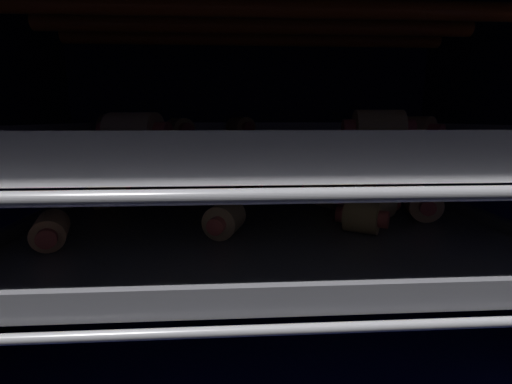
{
  "coord_description": "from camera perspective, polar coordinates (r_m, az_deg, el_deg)",
  "views": [
    {
      "loc": [
        -2.52,
        -34.13,
        21.51
      ],
      "look_at": [
        0.0,
        8.35,
        12.52
      ],
      "focal_mm": 24.53,
      "sensor_mm": 36.0,
      "label": 1
    }
  ],
  "objects": [
    {
      "name": "ground_plane",
      "position": [
        0.41,
        0.75,
        -20.94
      ],
      "size": [
        56.42,
        44.18,
        1.2
      ],
      "primitive_type": "cube",
      "color": "#0C1138"
    },
    {
      "name": "pig_in_blanket_lower_4",
      "position": [
        0.4,
        11.02,
        -0.18
      ],
      "size": [
        4.48,
        5.93,
        2.98
      ],
      "rotation": [
        0.0,
        0.0,
        0.52
      ],
      "color": "tan",
      "rests_on": "baking_tray_lower"
    },
    {
      "name": "pig_in_blanket_upper_5",
      "position": [
        0.46,
        -2.55,
        10.54
      ],
      "size": [
        3.83,
        5.75,
        2.55
      ],
      "rotation": [
        0.0,
        0.0,
        3.54
      ],
      "color": "tan",
      "rests_on": "baking_tray_upper"
    },
    {
      "name": "baking_tray_lower",
      "position": [
        0.36,
        0.8,
        -4.43
      ],
      "size": [
        43.11,
        34.42,
        1.76
      ],
      "color": "#4C4C51",
      "rests_on": "oven_rack_lower"
    },
    {
      "name": "pig_in_blanket_upper_2",
      "position": [
        0.47,
        -22.53,
        9.94
      ],
      "size": [
        4.08,
        4.63,
        2.95
      ],
      "rotation": [
        0.0,
        0.0,
        3.72
      ],
      "color": "tan",
      "rests_on": "baking_tray_upper"
    },
    {
      "name": "pig_in_blanket_upper_3",
      "position": [
        0.3,
        -19.27,
        9.46
      ],
      "size": [
        6.31,
        4.04,
        2.85
      ],
      "rotation": [
        0.0,
        0.0,
        4.38
      ],
      "color": "tan",
      "rests_on": "baking_tray_upper"
    },
    {
      "name": "pig_in_blanket_lower_2",
      "position": [
        0.32,
        -30.47,
        -5.34
      ],
      "size": [
        3.62,
        5.25,
        2.47
      ],
      "rotation": [
        0.0,
        0.0,
        0.34
      ],
      "color": "tan",
      "rests_on": "baking_tray_lower"
    },
    {
      "name": "pig_in_blanket_lower_6",
      "position": [
        0.47,
        -1.59,
        1.51
      ],
      "size": [
        4.51,
        3.86,
        2.55
      ],
      "rotation": [
        0.0,
        0.0,
        0.99
      ],
      "color": "tan",
      "rests_on": "baking_tray_lower"
    },
    {
      "name": "pig_in_blanket_lower_7",
      "position": [
        0.43,
        15.69,
        0.52
      ],
      "size": [
        4.41,
        6.28,
        3.33
      ],
      "rotation": [
        0.0,
        0.0,
        3.48
      ],
      "color": "tan",
      "rests_on": "baking_tray_lower"
    },
    {
      "name": "heating_element",
      "position": [
        0.35,
        0.9,
        26.58
      ],
      "size": [
        43.21,
        18.81,
        1.57
      ],
      "color": "#F25919"
    },
    {
      "name": "pig_in_blanket_lower_5",
      "position": [
        0.36,
        18.26,
        -1.94
      ],
      "size": [
        6.07,
        3.76,
        2.9
      ],
      "rotation": [
        0.0,
        0.0,
        4.96
      ],
      "color": "tan",
      "rests_on": "baking_tray_lower"
    },
    {
      "name": "pig_in_blanket_lower_0",
      "position": [
        0.42,
        -23.03,
        -0.3
      ],
      "size": [
        4.58,
        4.34,
        3.09
      ],
      "rotation": [
        0.0,
        0.0,
        2.3
      ],
      "color": "tan",
      "rests_on": "baking_tray_lower"
    },
    {
      "name": "pig_in_blanket_upper_4",
      "position": [
        0.27,
        19.19,
        9.4
      ],
      "size": [
        5.14,
        3.42,
        2.99
      ],
      "rotation": [
        0.0,
        0.0,
        4.57
      ],
      "color": "tan",
      "rests_on": "baking_tray_upper"
    },
    {
      "name": "pig_in_blanket_lower_3",
      "position": [
        0.32,
        16.89,
        -3.89
      ],
      "size": [
        4.49,
        3.87,
        2.82
      ],
      "rotation": [
        0.0,
        0.0,
        4.16
      ],
      "color": "tan",
      "rests_on": "baking_tray_lower"
    },
    {
      "name": "baking_tray_upper",
      "position": [
        0.34,
        0.83,
        7.55
      ],
      "size": [
        43.11,
        34.42,
        2.68
      ],
      "color": "silver",
      "rests_on": "oven_rack_upper"
    },
    {
      "name": "pig_in_blanket_lower_8",
      "position": [
        0.38,
        25.58,
        -1.71
      ],
      "size": [
        3.77,
        4.4,
        3.11
      ],
      "rotation": [
        0.0,
        0.0,
        2.87
      ],
      "color": "tan",
      "rests_on": "baking_tray_lower"
    },
    {
      "name": "oven_rack_upper",
      "position": [
        0.34,
        0.83,
        5.85
      ],
      "size": [
        51.6,
        40.94,
        0.78
      ],
      "color": "slate"
    },
    {
      "name": "pig_in_blanket_lower_1",
      "position": [
        0.3,
        -5.15,
        -4.41
      ],
      "size": [
        3.69,
        5.01,
        2.85
      ],
      "rotation": [
        0.0,
        0.0,
        2.84
      ],
      "color": "tan",
      "rests_on": "baking_tray_lower"
    },
    {
      "name": "oven_wall_back",
      "position": [
        0.56,
        -0.81,
        6.98
      ],
      "size": [
        56.42,
        1.2,
        33.39
      ],
      "primitive_type": "cube",
      "color": "#0C1138",
      "rests_on": "ground_plane"
    },
    {
      "name": "pig_in_blanket_upper_0",
      "position": [
        0.35,
        24.48,
        9.09
      ],
      "size": [
        3.79,
        4.8,
        2.57
      ],
      "rotation": [
        0.0,
        0.0,
        3.73
      ],
      "color": "tan",
      "rests_on": "baking_tray_upper"
    },
    {
      "name": "pig_in_blanket_upper_1",
      "position": [
        0.4,
        -12.33,
        9.97
      ],
      "size": [
        3.66,
        5.17,
        2.41
      ],
      "rotation": [
        0.0,
        0.0,
        0.49
      ],
      "color": "tan",
      "rests_on": "baking_tray_upper"
    },
    {
      "name": "oven_rack_lower",
      "position": [
        0.36,
        0.79,
        -5.57
      ],
      "size": [
        51.39,
        40.94,
        0.57
      ],
      "color": "slate"
    }
  ]
}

